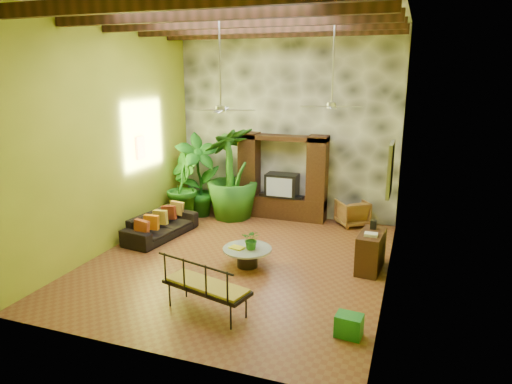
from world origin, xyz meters
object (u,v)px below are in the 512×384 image
at_px(ceiling_fan_front, 220,98).
at_px(ceiling_fan_back, 332,96).
at_px(iron_bench, 204,284).
at_px(green_bin, 349,325).
at_px(sofa, 161,225).
at_px(tall_plant_a, 199,176).
at_px(coffee_table, 247,255).
at_px(wicker_armchair, 352,213).
at_px(side_console, 371,251).
at_px(tall_plant_c, 232,173).
at_px(entertainment_center, 282,183).
at_px(tall_plant_b, 182,186).

xyz_separation_m(ceiling_fan_front, ceiling_fan_back, (1.80, 1.60, 0.00)).
xyz_separation_m(iron_bench, green_bin, (2.33, 0.15, -0.36)).
bearing_deg(sofa, tall_plant_a, 3.53).
distance_m(sofa, tall_plant_a, 2.02).
bearing_deg(coffee_table, ceiling_fan_front, -161.48).
relative_size(wicker_armchair, side_console, 0.75).
bearing_deg(wicker_armchair, tall_plant_c, -27.26).
height_order(ceiling_fan_front, tall_plant_c, ceiling_fan_front).
bearing_deg(iron_bench, wicker_armchair, 87.71).
height_order(wicker_armchair, coffee_table, wicker_armchair).
height_order(wicker_armchair, side_console, side_console).
height_order(entertainment_center, tall_plant_c, tall_plant_c).
bearing_deg(ceiling_fan_back, tall_plant_a, 160.89).
relative_size(ceiling_fan_back, iron_bench, 1.15).
distance_m(entertainment_center, ceiling_fan_back, 3.50).
xyz_separation_m(tall_plant_b, green_bin, (5.15, -4.31, -0.74)).
height_order(ceiling_fan_back, coffee_table, ceiling_fan_back).
bearing_deg(iron_bench, ceiling_fan_front, 118.93).
xyz_separation_m(entertainment_center, tall_plant_b, (-2.54, -0.95, -0.05)).
relative_size(wicker_armchair, tall_plant_c, 0.30).
bearing_deg(ceiling_fan_front, ceiling_fan_back, 41.63).
bearing_deg(side_console, tall_plant_c, 155.25).
height_order(tall_plant_b, tall_plant_c, tall_plant_c).
bearing_deg(entertainment_center, ceiling_fan_back, -50.43).
distance_m(tall_plant_c, coffee_table, 3.45).
distance_m(tall_plant_c, iron_bench, 5.24).
bearing_deg(entertainment_center, green_bin, -63.63).
distance_m(entertainment_center, wicker_armchair, 2.01).
distance_m(side_console, green_bin, 2.58).
relative_size(coffee_table, green_bin, 2.53).
relative_size(entertainment_center, tall_plant_a, 1.05).
xyz_separation_m(ceiling_fan_front, tall_plant_c, (-1.08, 3.08, -2.16)).
relative_size(ceiling_fan_front, tall_plant_a, 0.81).
relative_size(wicker_armchair, tall_plant_b, 0.40).
xyz_separation_m(tall_plant_b, iron_bench, (2.82, -4.46, -0.38)).
height_order(entertainment_center, ceiling_fan_back, ceiling_fan_back).
bearing_deg(wicker_armchair, sofa, -5.24).
relative_size(ceiling_fan_front, tall_plant_c, 0.75).
distance_m(ceiling_fan_front, green_bin, 4.61).
xyz_separation_m(wicker_armchair, green_bin, (0.70, -5.25, -0.16)).
bearing_deg(tall_plant_c, tall_plant_b, -158.81).
height_order(entertainment_center, tall_plant_b, entertainment_center).
relative_size(sofa, tall_plant_c, 0.81).
bearing_deg(ceiling_fan_front, wicker_armchair, 59.06).
distance_m(wicker_armchair, tall_plant_a, 4.21).
distance_m(entertainment_center, iron_bench, 5.43).
bearing_deg(tall_plant_b, tall_plant_a, 41.14).
bearing_deg(ceiling_fan_front, tall_plant_c, 109.36).
relative_size(entertainment_center, sofa, 1.19).
distance_m(sofa, coffee_table, 2.74).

